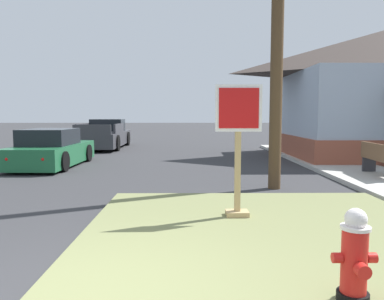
{
  "coord_description": "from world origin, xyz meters",
  "views": [
    {
      "loc": [
        0.98,
        -3.14,
        1.7
      ],
      "look_at": [
        1.05,
        4.43,
        0.99
      ],
      "focal_mm": 35.08,
      "sensor_mm": 36.0,
      "label": 1
    }
  ],
  "objects_px": {
    "manhole_cover": "(163,229)",
    "street_bench": "(379,158)",
    "fire_hydrant": "(354,258)",
    "parked_sedan_green": "(52,150)",
    "pickup_truck_charcoal": "(105,136)",
    "stop_sign": "(238,153)"
  },
  "relations": [
    {
      "from": "fire_hydrant",
      "to": "pickup_truck_charcoal",
      "type": "bearing_deg",
      "value": 109.48
    },
    {
      "from": "fire_hydrant",
      "to": "street_bench",
      "type": "distance_m",
      "value": 7.39
    },
    {
      "from": "stop_sign",
      "to": "manhole_cover",
      "type": "xyz_separation_m",
      "value": [
        -1.16,
        -0.46,
        -1.09
      ]
    },
    {
      "from": "stop_sign",
      "to": "street_bench",
      "type": "height_order",
      "value": "stop_sign"
    },
    {
      "from": "stop_sign",
      "to": "pickup_truck_charcoal",
      "type": "distance_m",
      "value": 14.48
    },
    {
      "from": "stop_sign",
      "to": "pickup_truck_charcoal",
      "type": "bearing_deg",
      "value": 110.7
    },
    {
      "from": "parked_sedan_green",
      "to": "stop_sign",
      "type": "bearing_deg",
      "value": -50.64
    },
    {
      "from": "manhole_cover",
      "to": "street_bench",
      "type": "height_order",
      "value": "street_bench"
    },
    {
      "from": "fire_hydrant",
      "to": "manhole_cover",
      "type": "height_order",
      "value": "fire_hydrant"
    },
    {
      "from": "street_bench",
      "to": "parked_sedan_green",
      "type": "bearing_deg",
      "value": 163.67
    },
    {
      "from": "parked_sedan_green",
      "to": "pickup_truck_charcoal",
      "type": "relative_size",
      "value": 0.74
    },
    {
      "from": "parked_sedan_green",
      "to": "pickup_truck_charcoal",
      "type": "xyz_separation_m",
      "value": [
        0.22,
        7.03,
        0.08
      ]
    },
    {
      "from": "fire_hydrant",
      "to": "manhole_cover",
      "type": "xyz_separation_m",
      "value": [
        -1.81,
        2.31,
        -0.46
      ]
    },
    {
      "from": "pickup_truck_charcoal",
      "to": "manhole_cover",
      "type": "bearing_deg",
      "value": -74.22
    },
    {
      "from": "fire_hydrant",
      "to": "street_bench",
      "type": "height_order",
      "value": "street_bench"
    },
    {
      "from": "street_bench",
      "to": "stop_sign",
      "type": "bearing_deg",
      "value": -138.19
    },
    {
      "from": "street_bench",
      "to": "pickup_truck_charcoal",
      "type": "bearing_deg",
      "value": 133.39
    },
    {
      "from": "manhole_cover",
      "to": "street_bench",
      "type": "relative_size",
      "value": 0.4
    },
    {
      "from": "fire_hydrant",
      "to": "pickup_truck_charcoal",
      "type": "relative_size",
      "value": 0.15
    },
    {
      "from": "manhole_cover",
      "to": "parked_sedan_green",
      "type": "relative_size",
      "value": 0.17
    },
    {
      "from": "parked_sedan_green",
      "to": "fire_hydrant",
      "type": "bearing_deg",
      "value": -57.16
    },
    {
      "from": "pickup_truck_charcoal",
      "to": "stop_sign",
      "type": "bearing_deg",
      "value": -69.3
    }
  ]
}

